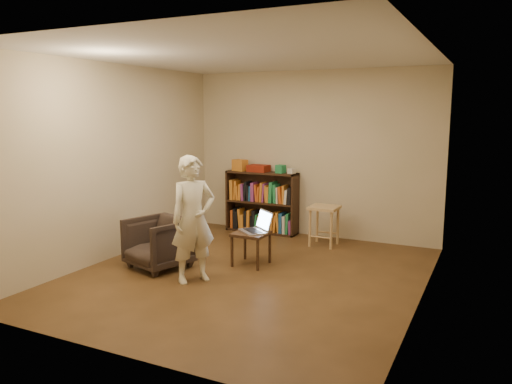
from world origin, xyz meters
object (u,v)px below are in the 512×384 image
at_px(laptop, 257,227).
at_px(side_table, 251,238).
at_px(bookshelf, 262,206).
at_px(stool, 324,214).
at_px(armchair, 159,243).
at_px(person, 193,219).

bearing_deg(laptop, side_table, -90.51).
distance_m(side_table, laptop, 0.16).
xyz_separation_m(bookshelf, stool, (1.19, -0.37, 0.04)).
relative_size(armchair, laptop, 1.42).
relative_size(bookshelf, side_table, 2.78).
bearing_deg(laptop, bookshelf, 152.24).
height_order(stool, side_table, stool).
height_order(bookshelf, person, person).
bearing_deg(side_table, bookshelf, 110.80).
xyz_separation_m(stool, armchair, (-1.55, -1.94, -0.16)).
height_order(bookshelf, side_table, bookshelf).
bearing_deg(bookshelf, laptop, -66.80).
relative_size(stool, side_table, 1.37).
xyz_separation_m(armchair, person, (0.68, -0.24, 0.42)).
xyz_separation_m(stool, side_table, (-0.55, -1.32, -0.12)).
bearing_deg(bookshelf, armchair, -98.89).
height_order(armchair, person, person).
distance_m(stool, person, 2.35).
bearing_deg(bookshelf, person, -82.76).
height_order(side_table, person, person).
xyz_separation_m(stool, person, (-0.87, -2.17, 0.26)).
bearing_deg(laptop, person, -73.08).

